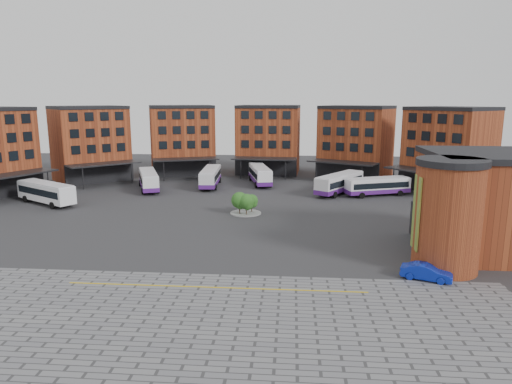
# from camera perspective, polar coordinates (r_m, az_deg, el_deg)

# --- Properties ---
(ground) EXTENTS (160.00, 160.00, 0.00)m
(ground) POSITION_cam_1_polar(r_m,az_deg,el_deg) (53.51, -4.75, -5.80)
(ground) COLOR #28282B
(ground) RESTS_ON ground
(paving_zone) EXTENTS (50.00, 22.00, 0.02)m
(paving_zone) POSITION_cam_1_polar(r_m,az_deg,el_deg) (33.18, -7.54, -17.25)
(paving_zone) COLOR slate
(paving_zone) RESTS_ON ground
(yellow_line) EXTENTS (26.00, 0.15, 0.02)m
(yellow_line) POSITION_cam_1_polar(r_m,az_deg,el_deg) (40.23, -5.13, -11.79)
(yellow_line) COLOR gold
(yellow_line) RESTS_ON paving_zone
(main_building) EXTENTS (94.14, 42.48, 14.60)m
(main_building) POSITION_cam_1_polar(r_m,az_deg,el_deg) (90.03, -3.92, 6.00)
(main_building) COLOR #964120
(main_building) RESTS_ON ground
(east_building) EXTENTS (17.40, 15.40, 10.60)m
(east_building) POSITION_cam_1_polar(r_m,az_deg,el_deg) (52.57, 27.12, -1.41)
(east_building) COLOR #964120
(east_building) RESTS_ON ground
(tree_island) EXTENTS (4.40, 4.40, 3.20)m
(tree_island) POSITION_cam_1_polar(r_m,az_deg,el_deg) (63.82, -1.40, -1.29)
(tree_island) COLOR gray
(tree_island) RESTS_ON ground
(bus_a) EXTENTS (11.55, 8.44, 3.36)m
(bus_a) POSITION_cam_1_polar(r_m,az_deg,el_deg) (77.08, -24.79, 0.07)
(bus_a) COLOR white
(bus_a) RESTS_ON ground
(bus_b) EXTENTS (6.87, 11.94, 3.32)m
(bus_b) POSITION_cam_1_polar(r_m,az_deg,el_deg) (83.43, -13.29, 1.50)
(bus_b) COLOR white
(bus_b) RESTS_ON ground
(bus_c) EXTENTS (3.51, 12.02, 3.35)m
(bus_c) POSITION_cam_1_polar(r_m,az_deg,el_deg) (84.67, -5.71, 1.92)
(bus_c) COLOR silver
(bus_c) RESTS_ON ground
(bus_d) EXTENTS (5.40, 12.28, 3.37)m
(bus_d) POSITION_cam_1_polar(r_m,az_deg,el_deg) (86.74, 0.49, 2.21)
(bus_d) COLOR white
(bus_d) RESTS_ON ground
(bus_e) EXTENTS (9.19, 11.45, 3.40)m
(bus_e) POSITION_cam_1_polar(r_m,az_deg,el_deg) (79.20, 10.40, 1.13)
(bus_e) COLOR white
(bus_e) RESTS_ON ground
(bus_f) EXTENTS (11.23, 6.11, 3.10)m
(bus_f) POSITION_cam_1_polar(r_m,az_deg,el_deg) (78.67, 14.98, 0.74)
(bus_f) COLOR white
(bus_f) RESTS_ON ground
(blue_car) EXTENTS (4.69, 3.00, 1.46)m
(blue_car) POSITION_cam_1_polar(r_m,az_deg,el_deg) (44.15, 20.52, -9.36)
(blue_car) COLOR #0C21A1
(blue_car) RESTS_ON ground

